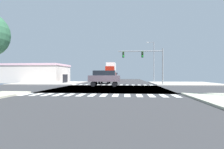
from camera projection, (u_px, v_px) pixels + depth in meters
name	position (u px, v px, depth m)	size (l,w,h in m)	color
ground	(110.00, 88.00, 22.01)	(90.00, 90.00, 0.05)	#343437
sidewalk_corner_ne	(184.00, 83.00, 32.84)	(12.00, 12.00, 0.14)	#B2ADA3
sidewalk_corner_nw	(52.00, 83.00, 35.09)	(12.00, 12.00, 0.14)	#B0A9A1
crosswalk_near	(98.00, 95.00, 14.76)	(13.50, 2.00, 0.01)	silver
crosswalk_far	(112.00, 85.00, 29.30)	(13.50, 2.00, 0.01)	silver
traffic_signal_mast	(144.00, 58.00, 28.43)	(7.42, 0.55, 6.03)	gray
street_lamp	(153.00, 58.00, 38.89)	(1.78, 0.32, 9.15)	gray
bank_building	(35.00, 73.00, 38.82)	(15.12, 8.89, 4.03)	beige
suv_nearside_1	(104.00, 77.00, 25.59)	(4.60, 1.96, 2.34)	black
box_truck_farside_1	(111.00, 71.00, 45.11)	(2.40, 7.20, 4.85)	black
sedan_crossing_1	(104.00, 76.00, 54.93)	(1.80, 4.30, 1.88)	black
sedan_queued_2	(114.00, 76.00, 56.45)	(1.80, 4.30, 1.88)	black
suv_trailing_2	(115.00, 75.00, 62.13)	(1.96, 4.60, 2.34)	black
suv_middle_3	(105.00, 76.00, 32.70)	(1.96, 4.60, 2.34)	black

